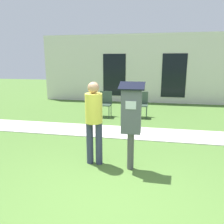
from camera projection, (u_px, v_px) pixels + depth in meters
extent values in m
plane|color=#476B2D|center=(112.00, 201.00, 3.11)|extent=(40.00, 40.00, 0.00)
cube|color=beige|center=(133.00, 133.00, 6.05)|extent=(12.00, 1.10, 0.02)
cube|color=silver|center=(144.00, 69.00, 10.39)|extent=(10.00, 0.24, 3.20)
cube|color=black|center=(114.00, 75.00, 10.59)|extent=(1.10, 0.02, 2.00)
cube|color=black|center=(174.00, 76.00, 10.07)|extent=(1.10, 0.02, 2.00)
cylinder|color=#4C4C4C|center=(131.00, 151.00, 3.96)|extent=(0.12, 0.12, 0.70)
cube|color=#4C5156|center=(131.00, 111.00, 3.80)|extent=(0.34, 0.22, 0.80)
cube|color=silver|center=(131.00, 105.00, 3.66)|extent=(0.18, 0.01, 0.14)
cube|color=black|center=(132.00, 86.00, 3.70)|extent=(0.44, 0.31, 0.12)
cylinder|color=#333851|center=(90.00, 143.00, 4.19)|extent=(0.13, 0.13, 0.82)
cylinder|color=#333851|center=(99.00, 144.00, 4.15)|extent=(0.13, 0.13, 0.82)
cylinder|color=#EADB4C|center=(94.00, 108.00, 4.02)|extent=(0.32, 0.32, 0.55)
sphere|color=tan|center=(93.00, 88.00, 3.93)|extent=(0.21, 0.21, 0.21)
cylinder|color=#334738|center=(98.00, 112.00, 7.66)|extent=(0.03, 0.03, 0.42)
cylinder|color=#334738|center=(109.00, 112.00, 7.59)|extent=(0.03, 0.03, 0.42)
cylinder|color=#334738|center=(101.00, 110.00, 8.03)|extent=(0.03, 0.03, 0.42)
cylinder|color=#334738|center=(111.00, 110.00, 7.96)|extent=(0.03, 0.03, 0.42)
cube|color=#334738|center=(105.00, 105.00, 7.76)|extent=(0.44, 0.44, 0.04)
cube|color=#334738|center=(106.00, 97.00, 7.90)|extent=(0.44, 0.04, 0.44)
cylinder|color=#334738|center=(135.00, 113.00, 7.56)|extent=(0.03, 0.03, 0.42)
cylinder|color=#334738|center=(146.00, 113.00, 7.49)|extent=(0.03, 0.03, 0.42)
cylinder|color=#334738|center=(136.00, 110.00, 7.92)|extent=(0.03, 0.03, 0.42)
cylinder|color=#334738|center=(147.00, 111.00, 7.85)|extent=(0.03, 0.03, 0.42)
cube|color=#334738|center=(141.00, 105.00, 7.66)|extent=(0.44, 0.44, 0.04)
cube|color=#334738|center=(142.00, 98.00, 7.80)|extent=(0.44, 0.04, 0.44)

